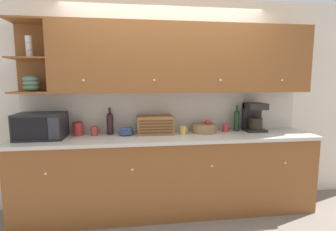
{
  "coord_description": "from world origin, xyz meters",
  "views": [
    {
      "loc": [
        -0.43,
        -3.31,
        1.6
      ],
      "look_at": [
        0.0,
        -0.21,
        1.17
      ],
      "focal_mm": 28.0,
      "sensor_mm": 36.0,
      "label": 1
    }
  ],
  "objects": [
    {
      "name": "storage_canister",
      "position": [
        -1.07,
        -0.14,
        1.03
      ],
      "size": [
        0.12,
        0.12,
        0.16
      ],
      "color": "#B22D28",
      "rests_on": "counter_unit"
    },
    {
      "name": "microwave",
      "position": [
        -1.44,
        -0.27,
        1.09
      ],
      "size": [
        0.51,
        0.37,
        0.29
      ],
      "color": "black",
      "rests_on": "counter_unit"
    },
    {
      "name": "wine_bottle",
      "position": [
        -0.7,
        -0.13,
        1.09
      ],
      "size": [
        0.08,
        0.08,
        0.33
      ],
      "color": "black",
      "rests_on": "counter_unit"
    },
    {
      "name": "wall_back",
      "position": [
        0.0,
        0.03,
        1.3
      ],
      "size": [
        5.9,
        0.06,
        2.6
      ],
      "color": "silver",
      "rests_on": "ground_plane"
    },
    {
      "name": "second_wine_bottle",
      "position": [
        0.9,
        -0.13,
        1.1
      ],
      "size": [
        0.07,
        0.07,
        0.34
      ],
      "color": "#19381E",
      "rests_on": "counter_unit"
    },
    {
      "name": "upper_cabinets",
      "position": [
        0.17,
        -0.17,
        1.85
      ],
      "size": [
        3.5,
        0.37,
        0.8
      ],
      "color": "brown",
      "rests_on": "backsplash_panel"
    },
    {
      "name": "bread_box",
      "position": [
        -0.15,
        -0.17,
        1.06
      ],
      "size": [
        0.43,
        0.28,
        0.22
      ],
      "color": "#996033",
      "rests_on": "counter_unit"
    },
    {
      "name": "backsplash_panel",
      "position": [
        0.0,
        -0.01,
        1.2
      ],
      "size": [
        3.5,
        0.01,
        0.51
      ],
      "color": "beige",
      "rests_on": "counter_unit"
    },
    {
      "name": "mug_blue_second",
      "position": [
        -0.88,
        -0.16,
        1.0
      ],
      "size": [
        0.1,
        0.09,
        0.11
      ],
      "color": "#B73D38",
      "rests_on": "counter_unit"
    },
    {
      "name": "ground_plane",
      "position": [
        0.0,
        0.0,
        0.0
      ],
      "size": [
        24.0,
        24.0,
        0.0
      ],
      "primitive_type": "plane",
      "color": "slate"
    },
    {
      "name": "coffee_maker",
      "position": [
        1.13,
        -0.16,
        1.13
      ],
      "size": [
        0.25,
        0.23,
        0.36
      ],
      "color": "black",
      "rests_on": "counter_unit"
    },
    {
      "name": "counter_unit",
      "position": [
        0.0,
        -0.3,
        0.47
      ],
      "size": [
        3.52,
        0.63,
        0.95
      ],
      "color": "brown",
      "rests_on": "ground_plane"
    },
    {
      "name": "bowl_stack_on_counter",
      "position": [
        -0.5,
        -0.19,
        0.99
      ],
      "size": [
        0.19,
        0.19,
        0.09
      ],
      "color": "#3D5B93",
      "rests_on": "counter_unit"
    },
    {
      "name": "fruit_basket",
      "position": [
        0.46,
        -0.18,
        1.0
      ],
      "size": [
        0.31,
        0.31,
        0.17
      ],
      "color": "#937047",
      "rests_on": "counter_unit"
    },
    {
      "name": "mug_patterned_third",
      "position": [
        0.18,
        -0.24,
        0.99
      ],
      "size": [
        0.09,
        0.08,
        0.09
      ],
      "color": "gold",
      "rests_on": "counter_unit"
    },
    {
      "name": "mug",
      "position": [
        0.76,
        -0.15,
        0.99
      ],
      "size": [
        0.1,
        0.08,
        0.1
      ],
      "color": "#B73D38",
      "rests_on": "counter_unit"
    }
  ]
}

